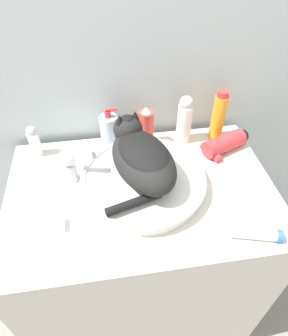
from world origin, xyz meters
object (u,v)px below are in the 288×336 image
at_px(shampoo_bottle_tall, 218,116).
at_px(hair_dryer, 223,144).
at_px(cream_tube, 257,234).
at_px(spray_bottle_trigger, 146,128).
at_px(soap_pump_bottle, 109,132).
at_px(faucet, 71,164).
at_px(lotion_bottle_white, 185,119).
at_px(deodorant_stick, 34,141).
at_px(soap_bar, 54,225).
at_px(cat, 141,156).

distance_m(shampoo_bottle_tall, hair_dryer, 0.11).
xyz_separation_m(cream_tube, hair_dryer, (0.03, 0.40, 0.01)).
bearing_deg(spray_bottle_trigger, hair_dryer, -17.17).
relative_size(shampoo_bottle_tall, spray_bottle_trigger, 1.24).
xyz_separation_m(soap_pump_bottle, hair_dryer, (0.43, -0.09, -0.04)).
xyz_separation_m(faucet, lotion_bottle_white, (0.44, 0.16, 0.03)).
bearing_deg(soap_pump_bottle, deodorant_stick, 180.00).
distance_m(spray_bottle_trigger, soap_bar, 0.50).
relative_size(faucet, soap_pump_bottle, 0.77).
xyz_separation_m(spray_bottle_trigger, cream_tube, (0.26, -0.49, -0.06)).
xyz_separation_m(cat, shampoo_bottle_tall, (0.34, 0.22, -0.03)).
relative_size(deodorant_stick, lotion_bottle_white, 0.64).
bearing_deg(spray_bottle_trigger, deodorant_stick, 180.00).
bearing_deg(shampoo_bottle_tall, lotion_bottle_white, 180.00).
height_order(deodorant_stick, soap_bar, deodorant_stick).
distance_m(cat, cream_tube, 0.42).
bearing_deg(shampoo_bottle_tall, spray_bottle_trigger, 180.00).
bearing_deg(hair_dryer, soap_bar, -178.61).
height_order(deodorant_stick, soap_pump_bottle, soap_pump_bottle).
bearing_deg(soap_pump_bottle, spray_bottle_trigger, 0.00).
bearing_deg(lotion_bottle_white, soap_pump_bottle, 180.00).
distance_m(hair_dryer, soap_bar, 0.69).
bearing_deg(hair_dryer, spray_bottle_trigger, 141.10).
distance_m(deodorant_stick, spray_bottle_trigger, 0.43).
bearing_deg(soap_bar, deodorant_stick, 103.03).
relative_size(spray_bottle_trigger, hair_dryer, 0.85).
bearing_deg(shampoo_bottle_tall, cream_tube, -93.70).
height_order(shampoo_bottle_tall, lotion_bottle_white, shampoo_bottle_tall).
distance_m(deodorant_stick, cream_tube, 0.84).
relative_size(lotion_bottle_white, soap_bar, 2.97).
height_order(hair_dryer, soap_bar, hair_dryer).
bearing_deg(soap_pump_bottle, hair_dryer, -11.72).
bearing_deg(shampoo_bottle_tall, deodorant_stick, 180.00).
height_order(cat, faucet, cat).
relative_size(cat, soap_pump_bottle, 1.89).
bearing_deg(shampoo_bottle_tall, faucet, -164.05).
relative_size(faucet, shampoo_bottle_tall, 0.66).
bearing_deg(cream_tube, lotion_bottle_white, 102.14).
distance_m(lotion_bottle_white, soap_bar, 0.62).
distance_m(soap_pump_bottle, lotion_bottle_white, 0.30).
height_order(cat, soap_bar, cat).
bearing_deg(soap_pump_bottle, shampoo_bottle_tall, 0.00).
xyz_separation_m(shampoo_bottle_tall, hair_dryer, (0.00, -0.09, -0.07)).
bearing_deg(faucet, soap_bar, -90.24).
height_order(cat, soap_pump_bottle, cat).
relative_size(lotion_bottle_white, hair_dryer, 1.00).
height_order(lotion_bottle_white, hair_dryer, lotion_bottle_white).
distance_m(spray_bottle_trigger, hair_dryer, 0.31).
bearing_deg(cat, soap_bar, 98.73).
distance_m(soap_pump_bottle, spray_bottle_trigger, 0.14).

